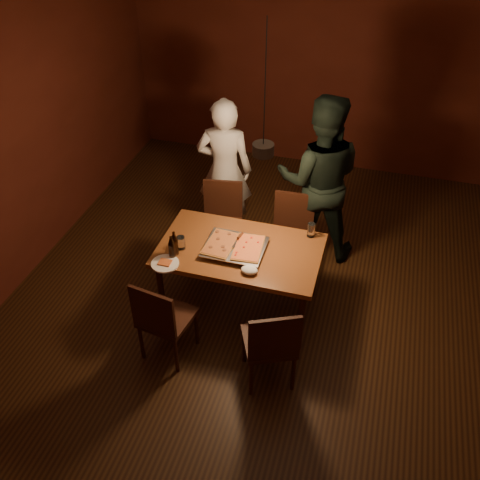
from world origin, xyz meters
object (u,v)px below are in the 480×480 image
(dining_table, at_px, (240,255))
(chair_far_left, at_px, (222,214))
(chair_near_left, at_px, (161,315))
(pizza_tray, at_px, (235,248))
(chair_far_right, at_px, (292,227))
(beer_bottle_a, at_px, (172,247))
(pendant_lamp, at_px, (263,148))
(diner_white, at_px, (225,170))
(diner_dark, at_px, (319,179))
(chair_near_right, at_px, (271,341))
(plate_slice, at_px, (165,263))
(beer_bottle_b, at_px, (174,243))

(dining_table, relative_size, chair_far_left, 3.09)
(chair_near_left, distance_m, pizza_tray, 0.91)
(chair_far_right, xyz_separation_m, chair_near_left, (-0.82, -1.54, 0.00))
(beer_bottle_a, xyz_separation_m, pendant_lamp, (0.72, 0.39, 0.89))
(dining_table, relative_size, diner_white, 0.90)
(beer_bottle_a, bearing_deg, chair_far_left, 82.88)
(diner_dark, bearing_deg, beer_bottle_a, 44.06)
(pendant_lamp, bearing_deg, chair_far_right, 73.97)
(chair_near_right, distance_m, diner_white, 2.25)
(chair_near_left, distance_m, diner_dark, 2.20)
(chair_near_right, bearing_deg, chair_far_left, 95.51)
(diner_dark, bearing_deg, dining_table, 56.16)
(chair_near_left, distance_m, chair_near_right, 0.97)
(plate_slice, bearing_deg, beer_bottle_b, 78.68)
(chair_far_left, relative_size, diner_dark, 0.26)
(chair_far_right, height_order, plate_slice, chair_far_right)
(chair_near_left, relative_size, plate_slice, 1.93)
(diner_dark, relative_size, pendant_lamp, 1.69)
(diner_dark, bearing_deg, pizza_tray, 55.35)
(pizza_tray, bearing_deg, chair_far_left, 114.70)
(chair_far_right, relative_size, diner_white, 0.29)
(chair_near_right, relative_size, pizza_tray, 1.01)
(beer_bottle_b, bearing_deg, chair_near_right, -29.17)
(chair_near_left, bearing_deg, pendant_lamp, 64.29)
(chair_near_left, bearing_deg, chair_far_right, 71.33)
(chair_far_right, relative_size, beer_bottle_b, 1.98)
(pizza_tray, xyz_separation_m, beer_bottle_b, (-0.51, -0.20, 0.10))
(chair_far_left, xyz_separation_m, pizza_tray, (0.38, -0.80, 0.24))
(plate_slice, bearing_deg, dining_table, 34.62)
(chair_far_left, height_order, beer_bottle_b, beer_bottle_b)
(plate_slice, relative_size, pendant_lamp, 0.23)
(chair_far_left, bearing_deg, beer_bottle_a, 73.29)
(beer_bottle_a, height_order, plate_slice, beer_bottle_a)
(diner_white, relative_size, pendant_lamp, 1.52)
(dining_table, xyz_separation_m, chair_far_left, (-0.42, 0.76, -0.14))
(chair_far_right, xyz_separation_m, chair_near_right, (0.15, -1.56, 0.00))
(beer_bottle_a, height_order, pendant_lamp, pendant_lamp)
(pizza_tray, relative_size, diner_white, 0.33)
(chair_near_right, bearing_deg, pendant_lamp, 85.14)
(chair_near_right, xyz_separation_m, pendant_lamp, (-0.34, 0.92, 1.22))
(beer_bottle_b, xyz_separation_m, plate_slice, (-0.03, -0.17, -0.11))
(chair_near_right, xyz_separation_m, pizza_tray, (-0.54, 0.78, 0.24))
(chair_near_left, distance_m, diner_white, 2.00)
(plate_slice, bearing_deg, chair_near_left, -74.93)
(dining_table, xyz_separation_m, pizza_tray, (-0.04, -0.04, 0.10))
(chair_near_right, relative_size, beer_bottle_a, 2.37)
(dining_table, distance_m, diner_dark, 1.26)
(dining_table, height_order, beer_bottle_a, beer_bottle_a)
(chair_far_left, distance_m, chair_far_right, 0.77)
(chair_far_right, distance_m, beer_bottle_b, 1.36)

